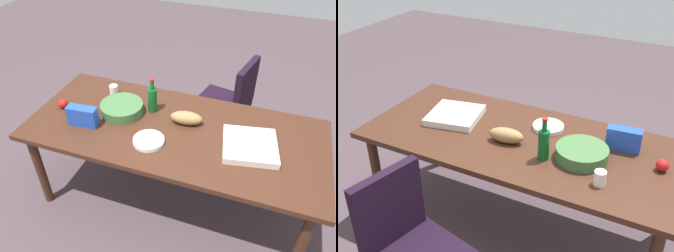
{
  "view_description": "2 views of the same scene",
  "coord_description": "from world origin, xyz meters",
  "views": [
    {
      "loc": [
        -0.6,
        1.79,
        2.27
      ],
      "look_at": [
        0.02,
        0.07,
        0.83
      ],
      "focal_mm": 35.2,
      "sensor_mm": 36.0,
      "label": 1
    },
    {
      "loc": [
        1.02,
        -2.18,
        2.21
      ],
      "look_at": [
        -0.11,
        -0.01,
        0.83
      ],
      "focal_mm": 44.12,
      "sensor_mm": 36.0,
      "label": 2
    }
  ],
  "objects": [
    {
      "name": "ground_plane",
      "position": [
        0.0,
        0.0,
        0.0
      ],
      "size": [
        10.0,
        10.0,
        0.0
      ],
      "primitive_type": "plane",
      "color": "#48393F"
    },
    {
      "name": "conference_table",
      "position": [
        0.0,
        0.0,
        0.69
      ],
      "size": [
        2.18,
        0.96,
        0.76
      ],
      "color": "#3F2216",
      "rests_on": "ground"
    },
    {
      "name": "paper_plate_stack",
      "position": [
        0.12,
        0.21,
        0.78
      ],
      "size": [
        0.27,
        0.27,
        0.03
      ],
      "primitive_type": "cylinder",
      "rotation": [
        0.0,
        0.0,
        -0.26
      ],
      "color": "white",
      "rests_on": "conference_table"
    },
    {
      "name": "salad_bowl",
      "position": [
        0.45,
        -0.05,
        0.8
      ],
      "size": [
        0.34,
        0.34,
        0.08
      ],
      "primitive_type": "cylinder",
      "rotation": [
        0.0,
        0.0,
        0.02
      ],
      "color": "#3E6837",
      "rests_on": "conference_table"
    },
    {
      "name": "wine_bottle",
      "position": [
        0.23,
        -0.16,
        0.87
      ],
      "size": [
        0.08,
        0.08,
        0.29
      ],
      "color": "#0E521F",
      "rests_on": "conference_table"
    },
    {
      "name": "pizza_box",
      "position": [
        -0.55,
        0.04,
        0.79
      ],
      "size": [
        0.42,
        0.42,
        0.05
      ],
      "primitive_type": "cube",
      "rotation": [
        0.0,
        0.0,
        0.19
      ],
      "color": "silver",
      "rests_on": "conference_table"
    },
    {
      "name": "bread_loaf",
      "position": [
        -0.07,
        -0.09,
        0.81
      ],
      "size": [
        0.25,
        0.14,
        0.1
      ],
      "primitive_type": "ellipsoid",
      "rotation": [
        0.0,
        0.0,
        0.12
      ],
      "color": "olive",
      "rests_on": "conference_table"
    },
    {
      "name": "apple_red",
      "position": [
        0.91,
        0.05,
        0.8
      ],
      "size": [
        0.08,
        0.08,
        0.08
      ],
      "primitive_type": "sphere",
      "rotation": [
        0.0,
        0.0,
        0.05
      ],
      "color": "red",
      "rests_on": "conference_table"
    },
    {
      "name": "chip_bag_blue",
      "position": [
        0.65,
        0.18,
        0.84
      ],
      "size": [
        0.23,
        0.1,
        0.15
      ],
      "primitive_type": "cube",
      "rotation": [
        0.0,
        0.0,
        0.09
      ],
      "color": "blue",
      "rests_on": "conference_table"
    },
    {
      "name": "paper_cup",
      "position": [
        0.62,
        -0.26,
        0.81
      ],
      "size": [
        0.08,
        0.08,
        0.09
      ],
      "primitive_type": "cylinder",
      "rotation": [
        0.0,
        0.0,
        -0.2
      ],
      "color": "white",
      "rests_on": "conference_table"
    }
  ]
}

